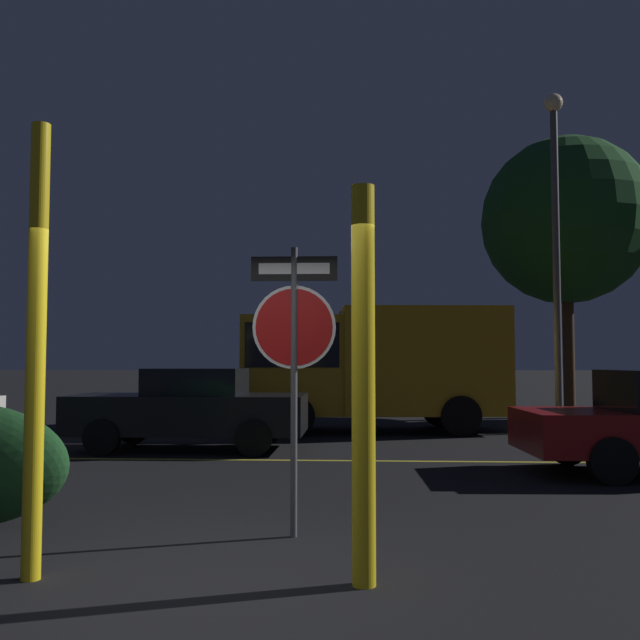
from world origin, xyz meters
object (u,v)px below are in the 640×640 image
Objects in this scene: passing_car_2 at (191,408)px; stop_sign at (294,335)px; yellow_pole_left at (36,348)px; delivery_truck at (367,362)px; tree_0 at (566,221)px; yellow_pole_right at (363,382)px; street_lamp at (556,223)px.

stop_sign is at bearing -158.99° from passing_car_2.
yellow_pole_left is at bearing -175.40° from passing_car_2.
delivery_truck reaches higher than passing_car_2.
stop_sign is at bearing -114.68° from tree_0.
delivery_truck is (0.14, 10.92, 0.15)m from yellow_pole_right.
yellow_pole_right is at bearing -110.82° from tree_0.
delivery_truck reaches higher than stop_sign.
passing_car_2 is (-0.63, 7.43, -0.92)m from yellow_pole_left.
tree_0 reaches higher than yellow_pole_left.
tree_0 is (8.87, 8.03, 4.84)m from passing_car_2.
yellow_pole_left is at bearing -143.29° from stop_sign.
yellow_pole_right is (0.61, -1.34, -0.39)m from stop_sign.
stop_sign is 9.61m from delivery_truck.
yellow_pole_left is 11.19m from delivery_truck.
tree_0 is (5.88, 15.47, 4.17)m from yellow_pole_right.
yellow_pole_right is 12.13m from street_lamp.
yellow_pole_left is 7.51m from passing_car_2.
yellow_pole_right is (2.35, -0.01, -0.25)m from yellow_pole_left.
delivery_truck is (2.49, 10.91, -0.10)m from yellow_pole_left.
yellow_pole_right is 17.07m from tree_0.
stop_sign is 0.32× the size of tree_0.
stop_sign is 6.63m from passing_car_2.
yellow_pole_left is 17.95m from tree_0.
stop_sign is 1.52m from yellow_pole_right.
delivery_truck is 8.36m from tree_0.
passing_car_2 is at bearing 94.87° from yellow_pole_left.
street_lamp is at bearing -65.16° from passing_car_2.
passing_car_2 is (-2.38, 6.10, -1.06)m from stop_sign.
stop_sign is at bearing -117.39° from street_lamp.
street_lamp is at bearing 58.40° from yellow_pole_left.
stop_sign is at bearing 37.39° from yellow_pole_left.
passing_car_2 is at bearing 133.51° from delivery_truck.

